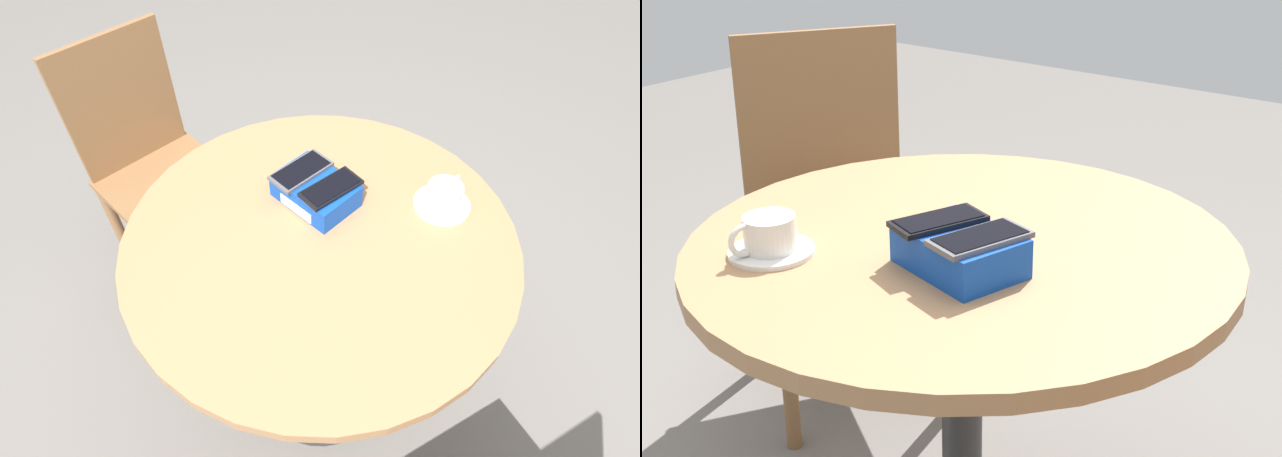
# 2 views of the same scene
# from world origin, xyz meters

# --- Properties ---
(ground_plane) EXTENTS (8.00, 8.00, 0.00)m
(ground_plane) POSITION_xyz_m (0.00, 0.00, 0.00)
(ground_plane) COLOR slate
(round_table) EXTENTS (0.87, 0.87, 0.75)m
(round_table) POSITION_xyz_m (0.00, 0.00, 0.61)
(round_table) COLOR #2D2D2D
(round_table) RESTS_ON ground_plane
(phone_box) EXTENTS (0.20, 0.17, 0.06)m
(phone_box) POSITION_xyz_m (-0.06, 0.09, 0.78)
(phone_box) COLOR #0F42AD
(phone_box) RESTS_ON round_table
(phone_gray) EXTENTS (0.11, 0.16, 0.01)m
(phone_gray) POSITION_xyz_m (-0.11, 0.10, 0.82)
(phone_gray) COLOR #515156
(phone_gray) RESTS_ON phone_box
(phone_black) EXTENTS (0.11, 0.15, 0.01)m
(phone_black) POSITION_xyz_m (-0.02, 0.08, 0.82)
(phone_black) COLOR black
(phone_black) RESTS_ON phone_box
(saucer) EXTENTS (0.13, 0.13, 0.01)m
(saucer) POSITION_xyz_m (0.20, 0.22, 0.76)
(saucer) COLOR silver
(saucer) RESTS_ON round_table
(coffee_cup) EXTENTS (0.08, 0.11, 0.05)m
(coffee_cup) POSITION_xyz_m (0.20, 0.22, 0.79)
(coffee_cup) COLOR silver
(coffee_cup) RESTS_ON saucer
(chair_near_window) EXTENTS (0.47, 0.47, 0.89)m
(chair_near_window) POSITION_xyz_m (-0.74, 0.19, 0.46)
(chair_near_window) COLOR brown
(chair_near_window) RESTS_ON ground_plane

